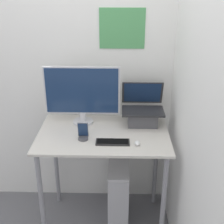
% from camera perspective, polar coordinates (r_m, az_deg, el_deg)
% --- Properties ---
extents(wall_back, '(6.00, 0.06, 2.60)m').
position_cam_1_polar(wall_back, '(2.69, -1.18, 7.86)').
color(wall_back, white).
rests_on(wall_back, ground_plane).
extents(wall_side_right, '(0.05, 6.00, 2.60)m').
position_cam_1_polar(wall_side_right, '(2.03, 14.86, 1.58)').
color(wall_side_right, white).
rests_on(wall_side_right, ground_plane).
extents(desk, '(1.02, 0.67, 0.90)m').
position_cam_1_polar(desk, '(2.52, -1.53, -6.51)').
color(desk, beige).
rests_on(desk, ground_plane).
extents(laptop, '(0.34, 0.28, 0.33)m').
position_cam_1_polar(laptop, '(2.57, 5.61, -0.25)').
color(laptop, '#4C4C51').
rests_on(laptop, desk).
extents(monitor, '(0.61, 0.17, 0.48)m').
position_cam_1_polar(monitor, '(2.53, -5.49, 3.13)').
color(monitor, silver).
rests_on(monitor, desk).
extents(keyboard, '(0.25, 0.09, 0.02)m').
position_cam_1_polar(keyboard, '(2.31, 0.12, -5.51)').
color(keyboard, black).
rests_on(keyboard, desk).
extents(mouse, '(0.04, 0.06, 0.03)m').
position_cam_1_polar(mouse, '(2.29, 4.65, -5.70)').
color(mouse, white).
rests_on(mouse, desk).
extents(cell_phone, '(0.08, 0.08, 0.14)m').
position_cam_1_polar(cell_phone, '(2.35, -5.31, -4.07)').
color(cell_phone, '#4C4C51').
rests_on(cell_phone, desk).
extents(computer_tower, '(0.17, 0.44, 0.59)m').
position_cam_1_polar(computer_tower, '(2.81, 1.18, -14.65)').
color(computer_tower, silver).
rests_on(computer_tower, ground_plane).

